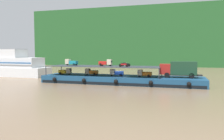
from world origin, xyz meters
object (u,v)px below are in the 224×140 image
object	(u,v)px
mini_truck_upper_mid	(106,63)
motorcycle_upper_centre	(126,64)
cargo_barge	(121,80)
motorcycle_upper_port	(124,65)
passenger_ferry_upstream	(3,65)
mini_truck_upper_stern	(71,62)
mini_truck_lower_stern	(65,71)
mini_truck_lower_mid	(117,73)
mini_truck_lower_fore	(144,73)
covered_lorry	(179,69)
mini_truck_lower_aft	(91,72)

from	to	relation	value
mini_truck_upper_mid	motorcycle_upper_centre	world-z (taller)	mini_truck_upper_mid
cargo_barge	motorcycle_upper_port	bearing A→B (deg)	-63.49
cargo_barge	passenger_ferry_upstream	bearing A→B (deg)	169.21
cargo_barge	motorcycle_upper_centre	bearing A→B (deg)	2.18
mini_truck_upper_stern	passenger_ferry_upstream	world-z (taller)	passenger_ferry_upstream
mini_truck_lower_stern	mini_truck_lower_mid	world-z (taller)	same
motorcycle_upper_port	motorcycle_upper_centre	xyz separation A→B (m)	(-0.05, 2.03, 0.00)
mini_truck_lower_fore	mini_truck_upper_stern	distance (m)	16.65
covered_lorry	mini_truck_lower_mid	xyz separation A→B (m)	(-12.46, -0.13, -1.00)
covered_lorry	passenger_ferry_upstream	size ratio (longest dim) A/B	0.30
covered_lorry	mini_truck_lower_aft	distance (m)	18.27
cargo_barge	mini_truck_upper_stern	bearing A→B (deg)	176.24
mini_truck_lower_stern	motorcycle_upper_port	world-z (taller)	motorcycle_upper_port
covered_lorry	mini_truck_lower_mid	world-z (taller)	covered_lorry
cargo_barge	mini_truck_upper_stern	xyz separation A→B (m)	(-11.66, 0.77, 3.44)
motorcycle_upper_port	passenger_ferry_upstream	bearing A→B (deg)	166.50
covered_lorry	mini_truck_lower_stern	bearing A→B (deg)	-179.19
motorcycle_upper_port	mini_truck_lower_stern	bearing A→B (deg)	172.07
cargo_barge	passenger_ferry_upstream	size ratio (longest dim) A/B	1.26
covered_lorry	passenger_ferry_upstream	world-z (taller)	passenger_ferry_upstream
mini_truck_lower_aft	mini_truck_lower_mid	bearing A→B (deg)	-3.80
motorcycle_upper_centre	mini_truck_lower_mid	bearing A→B (deg)	177.34
mini_truck_lower_stern	mini_truck_upper_stern	world-z (taller)	mini_truck_upper_stern
mini_truck_upper_mid	motorcycle_upper_centre	bearing A→B (deg)	-8.21
mini_truck_lower_fore	mini_truck_upper_stern	bearing A→B (deg)	176.39
mini_truck_lower_fore	motorcycle_upper_centre	xyz separation A→B (m)	(-3.88, 0.31, 1.74)
covered_lorry	motorcycle_upper_port	world-z (taller)	covered_lorry
mini_truck_upper_stern	mini_truck_upper_mid	distance (m)	8.11
mini_truck_upper_stern	motorcycle_upper_centre	size ratio (longest dim) A/B	1.46
covered_lorry	motorcycle_upper_port	bearing A→B (deg)	-167.87
mini_truck_lower_aft	mini_truck_lower_fore	world-z (taller)	same
mini_truck_lower_stern	passenger_ferry_upstream	world-z (taller)	passenger_ferry_upstream
covered_lorry	motorcycle_upper_centre	bearing A→B (deg)	-178.81
motorcycle_upper_port	covered_lorry	bearing A→B (deg)	12.13
mini_truck_lower_stern	mini_truck_lower_fore	distance (m)	17.51
mini_truck_lower_stern	mini_truck_lower_aft	xyz separation A→B (m)	(5.89, 0.60, 0.00)
motorcycle_upper_centre	mini_truck_lower_stern	bearing A→B (deg)	-179.48
mini_truck_lower_stern	mini_truck_lower_fore	xyz separation A→B (m)	(17.51, -0.19, 0.00)
cargo_barge	mini_truck_upper_stern	distance (m)	12.18
cargo_barge	mini_truck_lower_mid	xyz separation A→B (m)	(-1.01, 0.13, 1.44)
cargo_barge	mini_truck_lower_aft	bearing A→B (deg)	175.70
mini_truck_upper_mid	passenger_ferry_upstream	size ratio (longest dim) A/B	0.11
covered_lorry	mini_truck_upper_stern	world-z (taller)	mini_truck_upper_stern
passenger_ferry_upstream	covered_lorry	bearing A→B (deg)	-7.89
mini_truck_lower_fore	passenger_ferry_upstream	size ratio (longest dim) A/B	0.11
mini_truck_lower_stern	motorcycle_upper_port	xyz separation A→B (m)	(13.68, -1.91, 1.74)
passenger_ferry_upstream	motorcycle_upper_centre	bearing A→B (deg)	-10.46
mini_truck_upper_mid	motorcycle_upper_port	xyz separation A→B (m)	(4.54, -2.68, -0.26)
mini_truck_lower_aft	passenger_ferry_upstream	world-z (taller)	passenger_ferry_upstream
mini_truck_lower_fore	motorcycle_upper_centre	world-z (taller)	motorcycle_upper_centre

